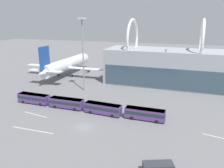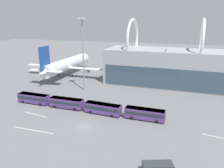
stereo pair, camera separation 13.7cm
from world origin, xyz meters
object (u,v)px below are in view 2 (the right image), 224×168
(shuttle_bus_2, at_px, (103,108))
(airliner_at_gate_near, at_px, (66,65))
(shuttle_bus_3, at_px, (145,113))
(service_van_foreground, at_px, (158,167))
(airliner_at_gate_far, at_px, (166,66))
(shuttle_bus_0, at_px, (34,98))
(shuttle_bus_1, at_px, (66,102))
(floodlight_mast, at_px, (83,46))

(shuttle_bus_2, bearing_deg, airliner_at_gate_near, 135.56)
(airliner_at_gate_near, xyz_separation_m, shuttle_bus_3, (46.43, -36.44, -3.75))
(airliner_at_gate_near, xyz_separation_m, service_van_foreground, (52.98, -57.55, -4.39))
(airliner_at_gate_far, bearing_deg, service_van_foreground, -178.33)
(shuttle_bus_0, bearing_deg, shuttle_bus_2, -0.56)
(airliner_at_gate_near, bearing_deg, service_van_foreground, -138.68)
(shuttle_bus_3, bearing_deg, shuttle_bus_0, 179.51)
(airliner_at_gate_far, distance_m, service_van_foreground, 70.49)
(airliner_at_gate_near, xyz_separation_m, shuttle_bus_2, (34.10, -36.75, -3.75))
(airliner_at_gate_near, height_order, airliner_at_gate_far, airliner_at_gate_near)
(airliner_at_gate_near, bearing_deg, shuttle_bus_1, -150.41)
(airliner_at_gate_far, xyz_separation_m, shuttle_bus_0, (-37.23, -48.84, -3.67))
(shuttle_bus_1, xyz_separation_m, shuttle_bus_2, (12.34, -0.40, 0.00))
(shuttle_bus_0, distance_m, shuttle_bus_1, 12.34)
(service_van_foreground, relative_size, floodlight_mast, 0.21)
(shuttle_bus_0, relative_size, service_van_foreground, 1.90)
(airliner_at_gate_far, relative_size, shuttle_bus_0, 3.53)
(airliner_at_gate_near, height_order, service_van_foreground, airliner_at_gate_near)
(airliner_at_gate_far, relative_size, floodlight_mast, 1.42)
(shuttle_bus_1, bearing_deg, floodlight_mast, 97.88)
(service_van_foreground, bearing_deg, airliner_at_gate_far, -107.03)
(airliner_at_gate_near, height_order, shuttle_bus_2, airliner_at_gate_near)
(shuttle_bus_2, bearing_deg, airliner_at_gate_far, 78.41)
(airliner_at_gate_near, relative_size, shuttle_bus_0, 4.05)
(service_van_foreground, xyz_separation_m, floodlight_mast, (-34.15, 39.45, 16.16))
(shuttle_bus_0, height_order, shuttle_bus_1, same)
(shuttle_bus_0, xyz_separation_m, shuttle_bus_2, (24.67, -0.43, 0.00))
(airliner_at_gate_near, height_order, floodlight_mast, floodlight_mast)
(airliner_at_gate_far, xyz_separation_m, floodlight_mast, (-27.83, -30.62, 11.86))
(shuttle_bus_0, distance_m, shuttle_bus_3, 37.01)
(shuttle_bus_3, bearing_deg, airliner_at_gate_far, 89.43)
(shuttle_bus_0, xyz_separation_m, service_van_foreground, (43.56, -21.23, -0.64))
(shuttle_bus_3, distance_m, floodlight_mast, 36.59)
(shuttle_bus_2, distance_m, service_van_foreground, 28.10)
(shuttle_bus_1, bearing_deg, airliner_at_gate_far, 61.77)
(shuttle_bus_2, bearing_deg, service_van_foreground, -45.05)
(service_van_foreground, bearing_deg, floodlight_mast, -71.31)
(shuttle_bus_2, xyz_separation_m, floodlight_mast, (-15.27, 18.65, 15.52))
(floodlight_mast, bearing_deg, shuttle_bus_0, -117.30)
(airliner_at_gate_near, distance_m, shuttle_bus_1, 42.54)
(shuttle_bus_0, bearing_deg, airliner_at_gate_far, 53.13)
(service_van_foreground, bearing_deg, airliner_at_gate_near, -69.56)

